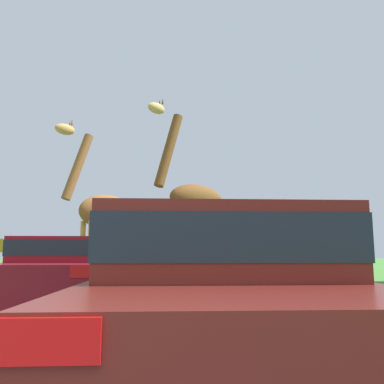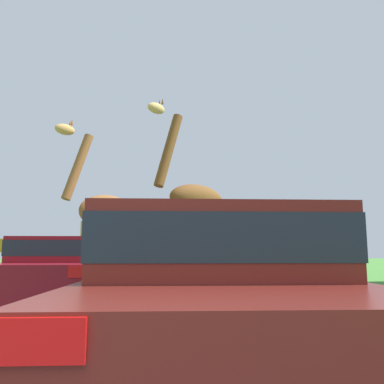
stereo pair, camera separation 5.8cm
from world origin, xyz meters
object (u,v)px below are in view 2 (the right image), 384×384
(giraffe_companion, at_px, (103,212))
(car_verge_right, at_px, (186,259))
(car_queue_right, at_px, (156,258))
(car_far_ahead, at_px, (64,272))
(giraffe_near_road, at_px, (194,201))
(car_lead_maroon, at_px, (213,295))
(car_queue_left, at_px, (108,264))

(giraffe_companion, xyz_separation_m, car_verge_right, (2.79, 11.59, -1.49))
(car_queue_right, xyz_separation_m, car_far_ahead, (-1.00, -20.88, -0.02))
(giraffe_near_road, height_order, car_far_ahead, giraffe_near_road)
(car_queue_right, xyz_separation_m, car_verge_right, (1.90, -5.72, 0.00))
(car_lead_maroon, relative_size, car_queue_right, 0.92)
(giraffe_companion, relative_size, car_queue_right, 1.09)
(giraffe_near_road, bearing_deg, car_queue_left, -10.55)
(car_queue_left, bearing_deg, car_queue_right, 82.24)
(giraffe_near_road, relative_size, car_lead_maroon, 1.34)
(car_queue_right, bearing_deg, car_lead_maroon, -86.90)
(giraffe_near_road, bearing_deg, car_lead_maroon, 137.93)
(car_lead_maroon, distance_m, car_queue_left, 14.23)
(car_queue_left, bearing_deg, car_far_ahead, -86.50)
(car_verge_right, bearing_deg, giraffe_near_road, -91.09)
(car_lead_maroon, relative_size, car_queue_left, 0.90)
(car_lead_maroon, xyz_separation_m, car_far_ahead, (-2.38, 4.58, -0.03))
(giraffe_companion, distance_m, car_far_ahead, 3.87)
(giraffe_near_road, height_order, giraffe_companion, giraffe_near_road)
(car_verge_right, bearing_deg, car_far_ahead, -100.83)
(giraffe_companion, relative_size, car_verge_right, 1.06)
(giraffe_companion, bearing_deg, car_far_ahead, 141.14)
(giraffe_near_road, distance_m, car_queue_right, 17.48)
(car_far_ahead, height_order, car_verge_right, car_verge_right)
(car_queue_right, relative_size, car_verge_right, 0.97)
(giraffe_companion, relative_size, car_lead_maroon, 1.19)
(giraffe_near_road, relative_size, giraffe_companion, 1.13)
(giraffe_companion, distance_m, car_queue_left, 6.03)
(car_far_ahead, bearing_deg, car_verge_right, 79.17)
(car_queue_left, bearing_deg, giraffe_companion, -83.28)
(car_lead_maroon, bearing_deg, car_far_ahead, 117.47)
(car_queue_right, xyz_separation_m, car_queue_left, (-1.57, -11.53, -0.10))
(giraffe_companion, bearing_deg, car_queue_right, -40.04)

